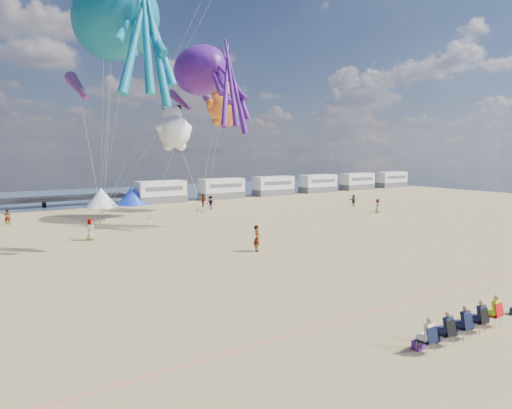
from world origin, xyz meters
name	(u,v)px	position (x,y,z in m)	size (l,w,h in m)	color
ground	(340,276)	(0.00, 0.00, 0.00)	(120.00, 120.00, 0.00)	tan
water	(87,196)	(0.00, 55.00, 0.02)	(120.00, 120.00, 0.00)	#364D67
motorhome_0	(161,192)	(6.00, 40.00, 1.50)	(6.60, 2.50, 3.00)	silver
motorhome_1	(222,189)	(15.50, 40.00, 1.50)	(6.60, 2.50, 3.00)	silver
motorhome_2	(273,186)	(25.00, 40.00, 1.50)	(6.60, 2.50, 3.00)	silver
motorhome_3	(318,184)	(34.50, 40.00, 1.50)	(6.60, 2.50, 3.00)	silver
motorhome_4	(357,181)	(44.00, 40.00, 1.50)	(6.60, 2.50, 3.00)	silver
motorhome_5	(391,180)	(53.50, 40.00, 1.50)	(6.60, 2.50, 3.00)	silver
tent_white	(101,198)	(-2.00, 40.00, 1.20)	(4.00, 4.00, 2.40)	white
tent_blue	(132,196)	(2.00, 40.00, 1.20)	(4.00, 4.00, 2.40)	#1933CC
spectator_row	(462,321)	(-2.40, -8.84, 0.65)	(6.10, 0.90, 1.30)	black
cooler_purple	(418,345)	(-4.59, -8.55, 0.16)	(0.40, 0.30, 0.32)	#4B1D70
rope_line	(415,299)	(0.00, -5.00, 0.02)	(0.03, 0.03, 34.00)	#F2338C
standing_person	(257,238)	(-0.29, 7.84, 0.93)	(0.68, 0.45, 1.87)	tan
beachgoer_0	(378,206)	(22.64, 16.77, 0.79)	(0.57, 0.38, 1.57)	#7F6659
beachgoer_2	(211,203)	(8.11, 29.94, 0.82)	(0.80, 0.62, 1.64)	#7F6659
beachgoer_3	(203,201)	(8.63, 32.90, 0.80)	(1.03, 0.59, 1.60)	#7F6659
beachgoer_4	(353,201)	(24.73, 22.53, 0.74)	(0.87, 0.36, 1.48)	#7F6659
beachgoer_5	(7,217)	(-13.45, 30.59, 0.78)	(1.44, 0.46, 1.55)	#7F6659
beachgoer_6	(90,229)	(-8.87, 18.66, 0.86)	(0.63, 0.41, 1.73)	#7F6659
sandbag_a	(103,222)	(-5.57, 26.96, 0.11)	(0.50, 0.35, 0.22)	gray
sandbag_b	(151,218)	(-0.68, 26.82, 0.11)	(0.50, 0.35, 0.22)	gray
sandbag_c	(204,212)	(6.10, 27.80, 0.11)	(0.50, 0.35, 0.22)	gray
sandbag_d	(199,210)	(6.40, 29.60, 0.11)	(0.50, 0.35, 0.22)	gray
sandbag_e	(100,218)	(-4.96, 30.03, 0.11)	(0.50, 0.35, 0.22)	gray
kite_octopus_teal	(115,19)	(-6.24, 18.96, 17.38)	(4.88, 11.40, 13.03)	#0D6C8F
kite_octopus_purple	(201,70)	(3.79, 23.77, 15.07)	(4.29, 10.00, 11.43)	#4D167E
kite_panda	(174,132)	(2.28, 27.03, 9.06)	(4.15, 3.90, 5.85)	white
kite_teddy_orange	(223,108)	(8.91, 28.12, 11.96)	(4.37, 4.12, 6.17)	orange
windsock_left	(78,87)	(-8.53, 22.02, 12.29)	(1.10, 7.01, 7.01)	red
windsock_mid	(217,106)	(9.12, 29.87, 12.36)	(1.00, 5.68, 5.68)	red
windsock_right	(180,101)	(2.79, 26.50, 12.19)	(0.90, 4.31, 4.31)	red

